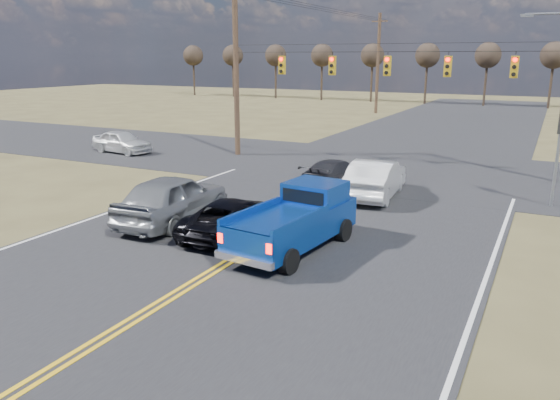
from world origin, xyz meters
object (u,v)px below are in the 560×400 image
at_px(black_suv, 235,217).
at_px(dgrey_car_queue, 335,173).
at_px(white_car_queue, 376,178).
at_px(pickup_truck, 296,220).
at_px(cross_car_west, 122,142).
at_px(silver_suv, 173,198).

relative_size(black_suv, dgrey_car_queue, 1.08).
xyz_separation_m(white_car_queue, dgrey_car_queue, (-2.29, 1.16, -0.19)).
bearing_deg(white_car_queue, black_suv, 65.26).
bearing_deg(pickup_truck, cross_car_west, 153.61).
xyz_separation_m(silver_suv, black_suv, (2.79, -0.32, -0.25)).
xyz_separation_m(black_suv, cross_car_west, (-14.61, 10.61, 0.06)).
relative_size(silver_suv, white_car_queue, 1.06).
bearing_deg(dgrey_car_queue, pickup_truck, 109.48).
bearing_deg(white_car_queue, dgrey_car_queue, -31.52).
xyz_separation_m(black_suv, dgrey_car_queue, (0.31, 8.24, -0.02)).
bearing_deg(black_suv, dgrey_car_queue, -93.74).
bearing_deg(white_car_queue, cross_car_west, -16.21).
height_order(silver_suv, black_suv, silver_suv).
relative_size(pickup_truck, white_car_queue, 1.07).
distance_m(pickup_truck, silver_suv, 5.18).
xyz_separation_m(black_suv, white_car_queue, (2.59, 7.07, 0.17)).
height_order(pickup_truck, white_car_queue, pickup_truck).
bearing_deg(white_car_queue, silver_suv, 46.82).
height_order(pickup_truck, dgrey_car_queue, pickup_truck).
relative_size(pickup_truck, silver_suv, 1.02).
distance_m(black_suv, dgrey_car_queue, 8.24).
distance_m(silver_suv, cross_car_west, 15.67).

